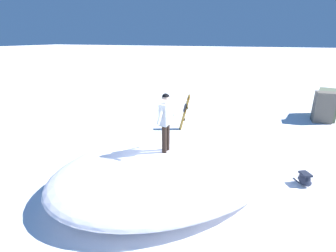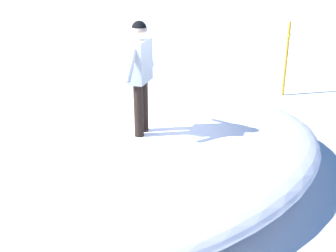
# 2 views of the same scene
# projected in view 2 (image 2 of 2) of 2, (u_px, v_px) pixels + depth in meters

# --- Properties ---
(ground) EXTENTS (240.00, 240.00, 0.00)m
(ground) POSITION_uv_depth(u_px,v_px,m) (156.00, 178.00, 7.48)
(ground) COLOR white
(snow_mound) EXTENTS (8.24, 8.56, 0.94)m
(snow_mound) POSITION_uv_depth(u_px,v_px,m) (131.00, 161.00, 7.03)
(snow_mound) COLOR white
(snow_mound) RESTS_ON ground
(snowboarder_standing) EXTENTS (0.25, 1.03, 1.70)m
(snowboarder_standing) POSITION_uv_depth(u_px,v_px,m) (140.00, 69.00, 6.46)
(snowboarder_standing) COLOR black
(snowboarder_standing) RESTS_ON snow_mound
(trail_marker_pole) EXTENTS (0.10, 0.10, 1.86)m
(trail_marker_pole) POSITION_uv_depth(u_px,v_px,m) (286.00, 58.00, 11.03)
(trail_marker_pole) COLOR orange
(trail_marker_pole) RESTS_ON ground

